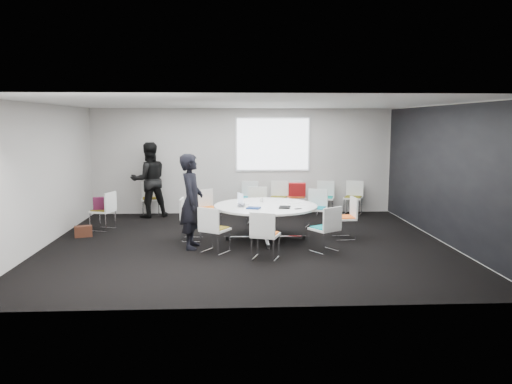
{
  "coord_description": "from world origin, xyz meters",
  "views": [
    {
      "loc": [
        -0.3,
        -9.82,
        2.44
      ],
      "look_at": [
        0.2,
        0.4,
        1.0
      ],
      "focal_mm": 35.0,
      "sensor_mm": 36.0,
      "label": 1
    }
  ],
  "objects_px": {
    "chair_ring_b": "(316,216)",
    "cup": "(262,200)",
    "person_main": "(192,201)",
    "chair_ring_d": "(209,216)",
    "laptop": "(244,205)",
    "conference_table": "(266,215)",
    "person_back": "(149,180)",
    "chair_back_a": "(248,205)",
    "maroon_bag": "(102,203)",
    "chair_ring_a": "(344,226)",
    "chair_back_c": "(296,204)",
    "chair_back_e": "(353,204)",
    "chair_ring_h": "(325,238)",
    "chair_back_d": "(325,204)",
    "chair_back_b": "(278,204)",
    "chair_person_back": "(151,205)",
    "chair_ring_g": "(265,244)",
    "brown_bag": "(83,231)",
    "chair_ring_e": "(192,227)",
    "chair_ring_f": "(215,238)",
    "chair_ring_c": "(256,213)"
  },
  "relations": [
    {
      "from": "chair_person_back",
      "to": "cup",
      "type": "distance_m",
      "value": 3.71
    },
    {
      "from": "person_main",
      "to": "chair_ring_d",
      "type": "bearing_deg",
      "value": -4.51
    },
    {
      "from": "chair_back_c",
      "to": "cup",
      "type": "xyz_separation_m",
      "value": [
        -1.05,
        -2.41,
        0.5
      ]
    },
    {
      "from": "chair_back_d",
      "to": "chair_person_back",
      "type": "distance_m",
      "value": 4.59
    },
    {
      "from": "person_main",
      "to": "chair_back_e",
      "type": "bearing_deg",
      "value": -46.72
    },
    {
      "from": "chair_ring_b",
      "to": "cup",
      "type": "distance_m",
      "value": 1.6
    },
    {
      "from": "chair_ring_h",
      "to": "chair_person_back",
      "type": "bearing_deg",
      "value": 101.79
    },
    {
      "from": "chair_ring_g",
      "to": "brown_bag",
      "type": "height_order",
      "value": "chair_ring_g"
    },
    {
      "from": "laptop",
      "to": "cup",
      "type": "xyz_separation_m",
      "value": [
        0.39,
        0.46,
        0.03
      ]
    },
    {
      "from": "chair_ring_a",
      "to": "person_back",
      "type": "height_order",
      "value": "person_back"
    },
    {
      "from": "chair_back_b",
      "to": "cup",
      "type": "distance_m",
      "value": 2.54
    },
    {
      "from": "conference_table",
      "to": "chair_back_b",
      "type": "bearing_deg",
      "value": 79.33
    },
    {
      "from": "brown_bag",
      "to": "chair_ring_a",
      "type": "bearing_deg",
      "value": -4.54
    },
    {
      "from": "chair_ring_b",
      "to": "cup",
      "type": "xyz_separation_m",
      "value": [
        -1.31,
        -0.76,
        0.5
      ]
    },
    {
      "from": "chair_ring_g",
      "to": "cup",
      "type": "height_order",
      "value": "chair_ring_g"
    },
    {
      "from": "person_back",
      "to": "chair_back_a",
      "type": "bearing_deg",
      "value": 160.27
    },
    {
      "from": "chair_ring_b",
      "to": "chair_back_d",
      "type": "relative_size",
      "value": 1.0
    },
    {
      "from": "chair_ring_c",
      "to": "chair_person_back",
      "type": "xyz_separation_m",
      "value": [
        -2.71,
        1.19,
        0.0
      ]
    },
    {
      "from": "chair_back_a",
      "to": "cup",
      "type": "xyz_separation_m",
      "value": [
        0.21,
        -2.38,
        0.5
      ]
    },
    {
      "from": "chair_ring_g",
      "to": "chair_back_b",
      "type": "distance_m",
      "value": 4.38
    },
    {
      "from": "chair_ring_d",
      "to": "chair_ring_e",
      "type": "relative_size",
      "value": 1.0
    },
    {
      "from": "chair_ring_f",
      "to": "laptop",
      "type": "distance_m",
      "value": 1.2
    },
    {
      "from": "chair_back_b",
      "to": "chair_back_e",
      "type": "xyz_separation_m",
      "value": [
        2.0,
        -0.03,
        0.0
      ]
    },
    {
      "from": "chair_back_a",
      "to": "chair_person_back",
      "type": "distance_m",
      "value": 2.55
    },
    {
      "from": "chair_back_a",
      "to": "person_main",
      "type": "distance_m",
      "value": 3.65
    },
    {
      "from": "chair_back_c",
      "to": "person_back",
      "type": "relative_size",
      "value": 0.46
    },
    {
      "from": "chair_ring_d",
      "to": "person_main",
      "type": "xyz_separation_m",
      "value": [
        -0.24,
        -1.85,
        0.64
      ]
    },
    {
      "from": "chair_back_d",
      "to": "maroon_bag",
      "type": "relative_size",
      "value": 2.2
    },
    {
      "from": "maroon_bag",
      "to": "conference_table",
      "type": "bearing_deg",
      "value": -16.81
    },
    {
      "from": "laptop",
      "to": "chair_back_a",
      "type": "bearing_deg",
      "value": 0.6
    },
    {
      "from": "chair_ring_f",
      "to": "cup",
      "type": "bearing_deg",
      "value": 88.07
    },
    {
      "from": "chair_ring_d",
      "to": "brown_bag",
      "type": "height_order",
      "value": "chair_ring_d"
    },
    {
      "from": "chair_ring_h",
      "to": "laptop",
      "type": "relative_size",
      "value": 2.46
    },
    {
      "from": "cup",
      "to": "maroon_bag",
      "type": "height_order",
      "value": "cup"
    },
    {
      "from": "chair_ring_h",
      "to": "chair_back_d",
      "type": "relative_size",
      "value": 1.0
    },
    {
      "from": "chair_ring_f",
      "to": "person_main",
      "type": "relative_size",
      "value": 0.48
    },
    {
      "from": "chair_back_b",
      "to": "brown_bag",
      "type": "height_order",
      "value": "chair_back_b"
    },
    {
      "from": "chair_ring_g",
      "to": "chair_ring_e",
      "type": "bearing_deg",
      "value": 152.58
    },
    {
      "from": "chair_ring_c",
      "to": "chair_back_c",
      "type": "relative_size",
      "value": 1.0
    },
    {
      "from": "cup",
      "to": "maroon_bag",
      "type": "relative_size",
      "value": 0.22
    },
    {
      "from": "conference_table",
      "to": "chair_ring_d",
      "type": "bearing_deg",
      "value": 134.91
    },
    {
      "from": "chair_ring_h",
      "to": "person_main",
      "type": "relative_size",
      "value": 0.48
    },
    {
      "from": "chair_ring_d",
      "to": "maroon_bag",
      "type": "distance_m",
      "value": 2.42
    },
    {
      "from": "chair_back_c",
      "to": "chair_person_back",
      "type": "xyz_separation_m",
      "value": [
        -3.82,
        0.01,
        0.0
      ]
    },
    {
      "from": "chair_ring_f",
      "to": "laptop",
      "type": "height_order",
      "value": "chair_ring_f"
    },
    {
      "from": "chair_ring_a",
      "to": "maroon_bag",
      "type": "xyz_separation_m",
      "value": [
        -5.29,
        1.1,
        0.34
      ]
    },
    {
      "from": "chair_person_back",
      "to": "chair_back_c",
      "type": "bearing_deg",
      "value": 170.97
    },
    {
      "from": "chair_ring_b",
      "to": "chair_back_b",
      "type": "xyz_separation_m",
      "value": [
        -0.72,
        1.66,
        0.0
      ]
    },
    {
      "from": "maroon_bag",
      "to": "chair_ring_a",
      "type": "bearing_deg",
      "value": -11.76
    },
    {
      "from": "chair_ring_a",
      "to": "chair_ring_b",
      "type": "height_order",
      "value": "same"
    }
  ]
}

